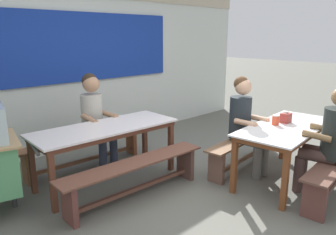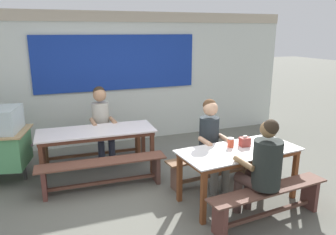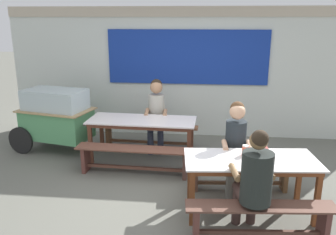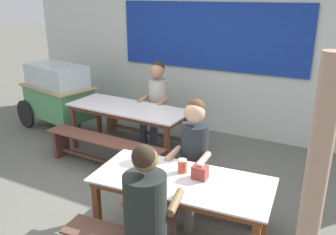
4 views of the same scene
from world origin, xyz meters
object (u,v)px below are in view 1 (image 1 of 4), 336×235
at_px(dining_table_near, 286,132).
at_px(person_center_facing, 95,114).
at_px(bench_near_front, 334,172).
at_px(bench_far_back, 84,147).
at_px(bench_near_back, 241,148).
at_px(condiment_jar, 276,120).
at_px(person_near_front, 331,136).
at_px(tissue_box, 286,118).
at_px(dining_table_far, 106,132).
at_px(bench_far_front, 135,174).
at_px(person_right_near_table, 245,120).

distance_m(dining_table_near, person_center_facing, 2.54).
bearing_deg(bench_near_front, bench_far_back, 121.01).
distance_m(bench_far_back, person_center_facing, 0.49).
distance_m(bench_near_back, person_center_facing, 2.09).
relative_size(bench_far_back, condiment_jar, 14.44).
distance_m(person_near_front, tissue_box, 0.65).
bearing_deg(bench_far_back, dining_table_far, -92.29).
relative_size(tissue_box, condiment_jar, 1.15).
bearing_deg(bench_far_back, bench_far_front, -92.29).
xyz_separation_m(dining_table_far, tissue_box, (1.76, -1.47, 0.14)).
bearing_deg(person_right_near_table, tissue_box, -57.66).
distance_m(person_center_facing, person_near_front, 2.98).
bearing_deg(bench_far_front, dining_table_near, -30.05).
distance_m(dining_table_far, condiment_jar, 2.13).
relative_size(bench_near_front, person_near_front, 1.28).
xyz_separation_m(dining_table_far, person_near_front, (1.59, -2.09, 0.07)).
distance_m(bench_far_front, bench_near_back, 1.64).
distance_m(bench_near_back, person_right_near_table, 0.46).
bearing_deg(bench_far_front, bench_far_back, 87.71).
distance_m(dining_table_near, bench_far_front, 1.94).
bearing_deg(dining_table_far, person_right_near_table, -34.82).
bearing_deg(bench_near_back, bench_near_front, -85.09).
bearing_deg(tissue_box, person_right_near_table, 122.34).
xyz_separation_m(bench_far_front, tissue_box, (1.79, -0.87, 0.50)).
bearing_deg(bench_near_back, bench_far_back, 134.92).
bearing_deg(dining_table_near, bench_far_back, 126.66).
bearing_deg(bench_near_back, condiment_jar, -90.70).
height_order(bench_near_back, person_right_near_table, person_right_near_table).
height_order(dining_table_near, bench_near_front, dining_table_near).
distance_m(bench_near_front, tissue_box, 0.85).
bearing_deg(bench_far_back, tissue_box, -49.93).
distance_m(dining_table_far, person_right_near_table, 1.82).
relative_size(bench_near_back, person_near_front, 1.18).
bearing_deg(dining_table_far, tissue_box, -39.79).
height_order(bench_far_back, person_near_front, person_near_front).
distance_m(tissue_box, condiment_jar, 0.20).
bearing_deg(person_near_front, bench_far_back, 120.24).
relative_size(dining_table_near, bench_near_back, 1.10).
bearing_deg(person_right_near_table, person_near_front, -84.36).
bearing_deg(bench_far_back, condiment_jar, -52.72).
distance_m(bench_far_front, person_right_near_table, 1.64).
bearing_deg(bench_far_back, dining_table_near, -53.34).
relative_size(bench_far_back, person_right_near_table, 1.42).
distance_m(dining_table_near, person_right_near_table, 0.54).
bearing_deg(tissue_box, bench_near_back, 110.24).
distance_m(person_center_facing, tissue_box, 2.55).
bearing_deg(bench_near_back, dining_table_far, 148.73).
height_order(dining_table_near, condiment_jar, condiment_jar).
bearing_deg(condiment_jar, bench_far_back, 127.28).
relative_size(dining_table_near, bench_far_front, 0.90).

